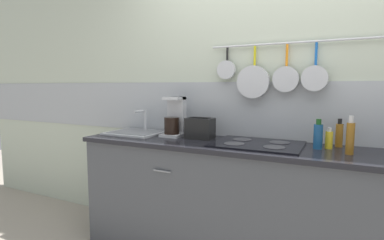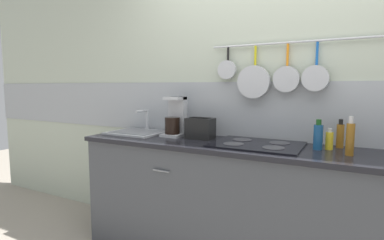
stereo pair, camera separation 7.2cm
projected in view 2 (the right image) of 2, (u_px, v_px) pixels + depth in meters
wall_back at (285, 94)px, 2.29m from camera, size 7.20×0.15×2.60m
cabinet_base at (272, 214)px, 2.10m from camera, size 2.97×0.55×0.88m
countertop at (274, 150)px, 2.05m from camera, size 3.01×0.57×0.03m
sink_basin at (138, 131)px, 2.68m from camera, size 0.47×0.40×0.20m
coffee_maker at (175, 120)px, 2.53m from camera, size 0.17×0.20×0.33m
toaster at (200, 128)px, 2.39m from camera, size 0.23×0.14×0.17m
cooktop at (257, 144)px, 2.13m from camera, size 0.62×0.48×0.01m
bottle_sesame_oil at (318, 136)px, 1.97m from camera, size 0.06×0.06×0.20m
bottle_vinegar at (329, 140)px, 1.98m from camera, size 0.05×0.05×0.14m
bottle_dish_soap at (340, 135)px, 2.03m from camera, size 0.05×0.05×0.20m
bottle_cooking_wine at (350, 138)px, 1.80m from camera, size 0.05×0.05×0.24m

